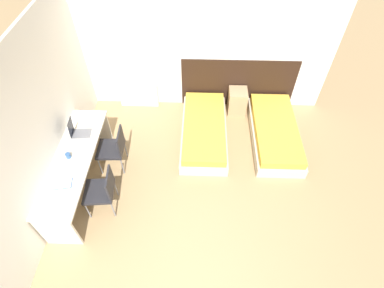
# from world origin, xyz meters

# --- Properties ---
(ground_plane) EXTENTS (20.00, 20.00, 0.00)m
(ground_plane) POSITION_xyz_m (0.00, 0.00, 0.00)
(ground_plane) COLOR #9E7F56
(wall_back) EXTENTS (5.46, 0.05, 2.70)m
(wall_back) POSITION_xyz_m (0.00, 3.88, 1.35)
(wall_back) COLOR white
(wall_back) RESTS_ON ground_plane
(wall_left) EXTENTS (0.05, 4.85, 2.70)m
(wall_left) POSITION_xyz_m (-2.25, 1.93, 1.35)
(wall_left) COLOR white
(wall_left) RESTS_ON ground_plane
(headboard_panel) EXTENTS (2.41, 0.03, 1.15)m
(headboard_panel) POSITION_xyz_m (0.93, 3.84, 0.57)
(headboard_panel) COLOR black
(headboard_panel) RESTS_ON ground_plane
(bed_near_window) EXTENTS (0.89, 1.99, 0.36)m
(bed_near_window) POSITION_xyz_m (0.22, 2.81, 0.18)
(bed_near_window) COLOR beige
(bed_near_window) RESTS_ON ground_plane
(bed_near_door) EXTENTS (0.89, 1.99, 0.36)m
(bed_near_door) POSITION_xyz_m (1.64, 2.81, 0.18)
(bed_near_door) COLOR beige
(bed_near_door) RESTS_ON ground_plane
(nightstand) EXTENTS (0.38, 0.39, 0.56)m
(nightstand) POSITION_xyz_m (0.93, 3.61, 0.28)
(nightstand) COLOR tan
(nightstand) RESTS_ON ground_plane
(radiator) EXTENTS (0.83, 0.12, 0.60)m
(radiator) POSITION_xyz_m (-1.23, 3.76, 0.30)
(radiator) COLOR silver
(radiator) RESTS_ON ground_plane
(desk) EXTENTS (0.62, 2.25, 0.75)m
(desk) POSITION_xyz_m (-1.92, 1.59, 0.59)
(desk) COLOR beige
(desk) RESTS_ON ground_plane
(chair_near_laptop) EXTENTS (0.48, 0.48, 0.88)m
(chair_near_laptop) POSITION_xyz_m (-1.39, 2.03, 0.50)
(chair_near_laptop) COLOR #232328
(chair_near_laptop) RESTS_ON ground_plane
(chair_near_notebook) EXTENTS (0.50, 0.50, 0.88)m
(chair_near_notebook) POSITION_xyz_m (-1.39, 1.16, 0.50)
(chair_near_notebook) COLOR #232328
(chair_near_notebook) RESTS_ON ground_plane
(laptop) EXTENTS (0.33, 0.25, 0.33)m
(laptop) POSITION_xyz_m (-1.96, 2.11, 0.82)
(laptop) COLOR slate
(laptop) RESTS_ON desk
(open_notebook) EXTENTS (0.30, 0.23, 0.02)m
(open_notebook) POSITION_xyz_m (-1.92, 1.09, 0.76)
(open_notebook) COLOR #1E4793
(open_notebook) RESTS_ON desk
(mug) EXTENTS (0.08, 0.08, 0.09)m
(mug) POSITION_xyz_m (-1.98, 1.60, 0.79)
(mug) COLOR #2D5184
(mug) RESTS_ON desk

